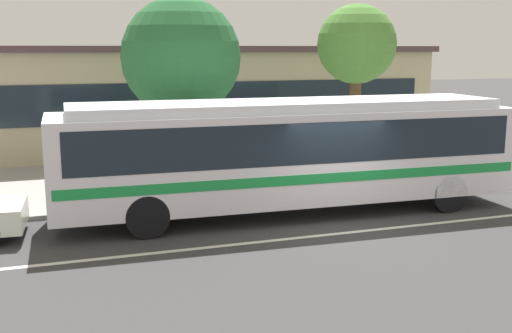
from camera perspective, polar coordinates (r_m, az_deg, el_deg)
name	(u,v)px	position (r m, az deg, el deg)	size (l,w,h in m)	color
ground_plane	(335,223)	(15.58, 7.24, -5.17)	(120.00, 120.00, 0.00)	#383738
sidewalk_slab	(249,171)	(21.57, -0.60, -0.45)	(60.00, 8.00, 0.12)	gray
lane_stripe_center	(351,232)	(14.89, 8.60, -5.94)	(56.00, 0.16, 0.01)	silver
transit_bus	(289,149)	(16.10, 3.06, 1.64)	(11.98, 2.96, 2.93)	white
pedestrian_waiting_near_sign	(422,148)	(20.46, 14.83, 1.62)	(0.37, 0.37, 1.72)	#6E7059
pedestrian_walking_along_curb	(87,160)	(18.52, -15.14, 0.60)	(0.42, 0.42, 1.69)	navy
pedestrian_standing_by_tree	(144,166)	(17.34, -10.20, 0.07)	(0.48, 0.48, 1.65)	#2B2B51
bus_stop_sign	(370,129)	(19.51, 10.35, 3.42)	(0.10, 0.44, 2.66)	gray
street_tree_near_stop	(181,57)	(19.44, -6.84, 9.84)	(3.65, 3.65, 5.68)	brown
street_tree_mid_block	(357,46)	(21.87, 9.14, 10.77)	(2.69, 2.69, 5.60)	brown
station_building	(175,96)	(27.97, -7.39, 6.39)	(21.05, 8.65, 4.32)	tan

